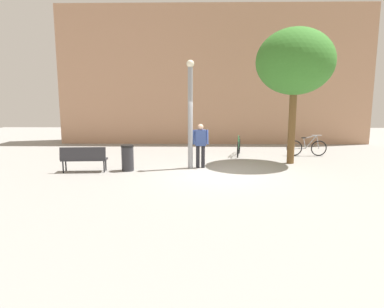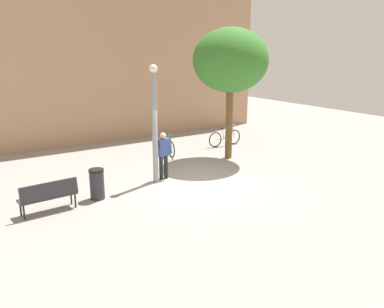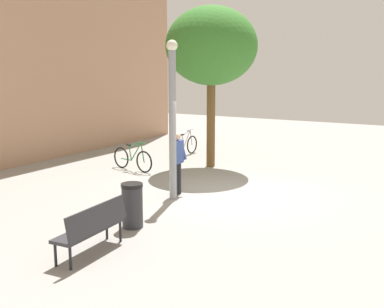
{
  "view_description": "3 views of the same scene",
  "coord_description": "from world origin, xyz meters",
  "px_view_note": "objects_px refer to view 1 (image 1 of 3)",
  "views": [
    {
      "loc": [
        -0.84,
        -11.81,
        2.7
      ],
      "look_at": [
        -1.09,
        0.13,
        0.68
      ],
      "focal_mm": 32.18,
      "sensor_mm": 36.0,
      "label": 1
    },
    {
      "loc": [
        -7.41,
        -10.87,
        4.53
      ],
      "look_at": [
        -0.11,
        0.26,
        0.98
      ],
      "focal_mm": 37.68,
      "sensor_mm": 36.0,
      "label": 2
    },
    {
      "loc": [
        -10.94,
        -5.41,
        3.32
      ],
      "look_at": [
        -0.47,
        0.77,
        1.07
      ],
      "focal_mm": 43.74,
      "sensor_mm": 36.0,
      "label": 3
    }
  ],
  "objects_px": {
    "lamppost": "(190,111)",
    "trash_bin": "(128,158)",
    "plaza_tree": "(295,62)",
    "bicycle_green": "(239,147)",
    "park_bench": "(84,157)",
    "person_by_lamppost": "(201,143)",
    "bicycle_silver": "(307,148)"
  },
  "relations": [
    {
      "from": "person_by_lamppost",
      "to": "park_bench",
      "type": "relative_size",
      "value": 1.02
    },
    {
      "from": "park_bench",
      "to": "plaza_tree",
      "type": "bearing_deg",
      "value": 13.13
    },
    {
      "from": "plaza_tree",
      "to": "trash_bin",
      "type": "xyz_separation_m",
      "value": [
        -6.32,
        -1.54,
        -3.52
      ]
    },
    {
      "from": "lamppost",
      "to": "bicycle_silver",
      "type": "height_order",
      "value": "lamppost"
    },
    {
      "from": "bicycle_green",
      "to": "park_bench",
      "type": "bearing_deg",
      "value": -148.03
    },
    {
      "from": "park_bench",
      "to": "bicycle_silver",
      "type": "bearing_deg",
      "value": 21.78
    },
    {
      "from": "plaza_tree",
      "to": "trash_bin",
      "type": "distance_m",
      "value": 7.4
    },
    {
      "from": "plaza_tree",
      "to": "trash_bin",
      "type": "bearing_deg",
      "value": -166.32
    },
    {
      "from": "person_by_lamppost",
      "to": "bicycle_silver",
      "type": "distance_m",
      "value": 5.61
    },
    {
      "from": "bicycle_green",
      "to": "bicycle_silver",
      "type": "distance_m",
      "value": 3.09
    },
    {
      "from": "person_by_lamppost",
      "to": "park_bench",
      "type": "xyz_separation_m",
      "value": [
        -4.17,
        -0.87,
        -0.42
      ]
    },
    {
      "from": "trash_bin",
      "to": "person_by_lamppost",
      "type": "bearing_deg",
      "value": 12.29
    },
    {
      "from": "bicycle_green",
      "to": "trash_bin",
      "type": "height_order",
      "value": "bicycle_green"
    },
    {
      "from": "lamppost",
      "to": "plaza_tree",
      "type": "bearing_deg",
      "value": 14.98
    },
    {
      "from": "trash_bin",
      "to": "lamppost",
      "type": "bearing_deg",
      "value": 11.34
    },
    {
      "from": "lamppost",
      "to": "bicycle_green",
      "type": "xyz_separation_m",
      "value": [
        2.15,
        2.96,
        -1.78
      ]
    },
    {
      "from": "lamppost",
      "to": "trash_bin",
      "type": "relative_size",
      "value": 4.2
    },
    {
      "from": "person_by_lamppost",
      "to": "bicycle_silver",
      "type": "bearing_deg",
      "value": 29.42
    },
    {
      "from": "plaza_tree",
      "to": "bicycle_green",
      "type": "height_order",
      "value": "plaza_tree"
    },
    {
      "from": "plaza_tree",
      "to": "bicycle_silver",
      "type": "distance_m",
      "value": 4.21
    },
    {
      "from": "lamppost",
      "to": "park_bench",
      "type": "relative_size",
      "value": 2.45
    },
    {
      "from": "person_by_lamppost",
      "to": "plaza_tree",
      "type": "relative_size",
      "value": 0.31
    },
    {
      "from": "park_bench",
      "to": "bicycle_silver",
      "type": "distance_m",
      "value": 9.73
    },
    {
      "from": "bicycle_silver",
      "to": "trash_bin",
      "type": "bearing_deg",
      "value": -156.18
    },
    {
      "from": "trash_bin",
      "to": "bicycle_green",
      "type": "bearing_deg",
      "value": 37.66
    },
    {
      "from": "lamppost",
      "to": "bicycle_green",
      "type": "bearing_deg",
      "value": 54.03
    },
    {
      "from": "bicycle_silver",
      "to": "bicycle_green",
      "type": "bearing_deg",
      "value": 178.13
    },
    {
      "from": "person_by_lamppost",
      "to": "plaza_tree",
      "type": "bearing_deg",
      "value": 14.68
    },
    {
      "from": "plaza_tree",
      "to": "bicycle_green",
      "type": "xyz_separation_m",
      "value": [
        -1.89,
        1.88,
        -3.61
      ]
    },
    {
      "from": "lamppost",
      "to": "person_by_lamppost",
      "type": "xyz_separation_m",
      "value": [
        0.38,
        0.12,
        -1.19
      ]
    },
    {
      "from": "bicycle_green",
      "to": "plaza_tree",
      "type": "bearing_deg",
      "value": -44.96
    },
    {
      "from": "bicycle_green",
      "to": "bicycle_silver",
      "type": "relative_size",
      "value": 0.99
    }
  ]
}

